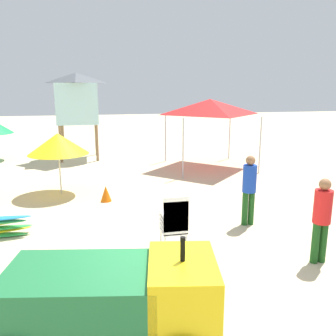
{
  "coord_description": "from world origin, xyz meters",
  "views": [
    {
      "loc": [
        -1.09,
        -4.91,
        3.18
      ],
      "look_at": [
        0.79,
        3.54,
        1.22
      ],
      "focal_mm": 37.65,
      "sensor_mm": 36.0,
      "label": 1
    }
  ],
  "objects": [
    {
      "name": "stacked_plastic_chairs",
      "position": [
        0.43,
        1.33,
        0.7
      ],
      "size": [
        0.48,
        0.48,
        1.2
      ],
      "color": "white",
      "rests_on": "ground"
    },
    {
      "name": "traffic_cone_near",
      "position": [
        -0.73,
        4.96,
        0.23
      ],
      "size": [
        0.32,
        0.32,
        0.46
      ],
      "primitive_type": "cone",
      "color": "orange",
      "rests_on": "ground"
    },
    {
      "name": "lifeguard_near_left",
      "position": [
        2.96,
        0.39,
        0.92
      ],
      "size": [
        0.32,
        0.32,
        1.62
      ],
      "color": "#194C19",
      "rests_on": "ground"
    },
    {
      "name": "ground",
      "position": [
        0.0,
        0.0,
        0.0
      ],
      "size": [
        80.0,
        80.0,
        0.0
      ],
      "primitive_type": "plane",
      "color": "beige"
    },
    {
      "name": "popup_canopy",
      "position": [
        3.66,
        8.68,
        2.47
      ],
      "size": [
        3.07,
        3.07,
        2.78
      ],
      "color": "#B2B2B7",
      "rests_on": "ground"
    },
    {
      "name": "lifeguard_tower",
      "position": [
        -1.59,
        11.75,
        2.76
      ],
      "size": [
        1.98,
        1.98,
        3.87
      ],
      "color": "olive",
      "rests_on": "ground"
    },
    {
      "name": "lifeguard_near_center",
      "position": [
        2.49,
        2.42,
        0.96
      ],
      "size": [
        0.32,
        0.32,
        1.68
      ],
      "color": "#194C19",
      "rests_on": "ground"
    },
    {
      "name": "utility_cart",
      "position": [
        -0.89,
        -1.09,
        0.78
      ],
      "size": [
        2.73,
        1.71,
        1.5
      ],
      "color": "#1E6B38",
      "rests_on": "ground"
    },
    {
      "name": "beach_umbrella_mid",
      "position": [
        -2.05,
        6.04,
        1.56
      ],
      "size": [
        1.8,
        1.8,
        1.88
      ],
      "color": "beige",
      "rests_on": "ground"
    }
  ]
}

